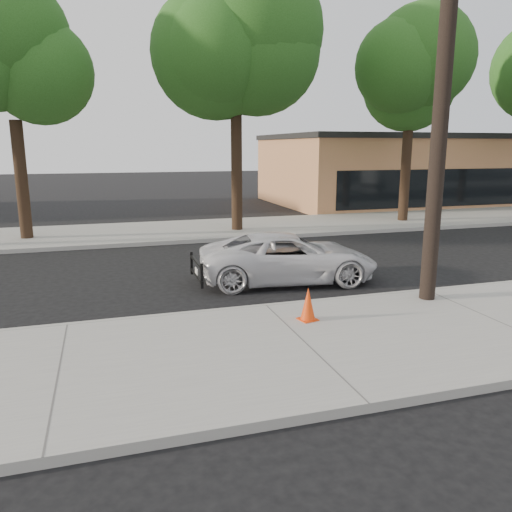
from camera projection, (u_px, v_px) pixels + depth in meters
name	position (u px, v px, depth m)	size (l,w,h in m)	color
ground	(240.00, 286.00, 12.68)	(120.00, 120.00, 0.00)	black
near_sidewalk	(305.00, 346.00, 8.65)	(90.00, 4.40, 0.15)	gray
far_sidewalk	(186.00, 231.00, 20.60)	(90.00, 5.00, 0.15)	gray
curb_near	(266.00, 308.00, 10.70)	(90.00, 0.12, 0.16)	#9E9B93
building_main	(416.00, 170.00, 31.77)	(18.00, 10.00, 4.00)	tan
utility_pole	(443.00, 85.00, 10.18)	(1.40, 0.34, 9.00)	black
tree_b	(16.00, 67.00, 17.23)	(4.34, 4.20, 8.45)	black
tree_c	(242.00, 54.00, 18.97)	(4.96, 4.80, 9.55)	black
tree_d	(417.00, 78.00, 21.66)	(4.50, 4.35, 8.75)	black
police_cruiser	(288.00, 257.00, 13.00)	(2.12, 4.60, 1.28)	silver
traffic_cone	(308.00, 304.00, 9.70)	(0.40, 0.40, 0.65)	#E43B0C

